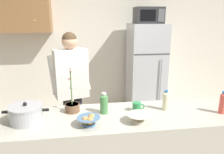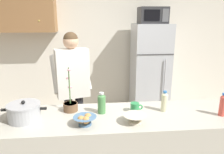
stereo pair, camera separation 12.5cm
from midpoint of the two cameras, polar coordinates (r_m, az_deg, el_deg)
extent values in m
cube|color=silver|center=(4.29, -1.31, 7.93)|extent=(6.00, 0.12, 2.60)
cube|color=olive|center=(4.22, -24.19, 15.26)|extent=(1.47, 0.34, 0.65)
sphere|color=gold|center=(3.93, -17.95, 14.01)|extent=(0.03, 0.03, 0.03)
cube|color=#B7BABF|center=(4.08, 10.81, 1.25)|extent=(0.64, 0.64, 1.76)
cube|color=#333333|center=(3.69, 12.48, 5.84)|extent=(0.63, 0.01, 0.01)
cylinder|color=#B2B2B7|center=(3.83, 14.69, -1.27)|extent=(0.02, 0.02, 0.79)
cube|color=#2D2D30|center=(3.94, 11.67, 15.74)|extent=(0.48, 0.36, 0.28)
cube|color=black|center=(3.74, 11.58, 15.77)|extent=(0.26, 0.01, 0.18)
cube|color=#59595B|center=(3.81, 14.99, 15.55)|extent=(0.11, 0.01, 0.21)
cylinder|color=black|center=(3.18, -7.34, -11.86)|extent=(0.11, 0.11, 0.82)
cylinder|color=black|center=(3.15, -10.04, -12.25)|extent=(0.11, 0.11, 0.82)
cube|color=white|center=(2.90, -9.27, 0.97)|extent=(0.47, 0.31, 0.65)
sphere|color=#D8A884|center=(2.83, -9.65, 9.34)|extent=(0.20, 0.20, 0.20)
sphere|color=#4C3823|center=(2.82, -9.67, 9.84)|extent=(0.19, 0.19, 0.19)
cylinder|color=white|center=(3.07, -5.86, 1.51)|extent=(0.19, 0.39, 0.50)
cylinder|color=white|center=(2.99, -13.78, 0.74)|extent=(0.19, 0.39, 0.50)
cylinder|color=#ADAFB5|center=(2.21, -20.75, -8.88)|extent=(0.30, 0.30, 0.15)
cylinder|color=#ADAFB5|center=(2.18, -20.96, -6.92)|extent=(0.31, 0.31, 0.02)
sphere|color=black|center=(2.17, -21.02, -6.28)|extent=(0.04, 0.04, 0.04)
cube|color=black|center=(2.25, -25.30, -7.92)|extent=(0.06, 0.02, 0.02)
cube|color=black|center=(2.15, -16.19, -8.04)|extent=(0.06, 0.02, 0.02)
cylinder|color=#2D8C4C|center=(2.27, 7.64, -7.98)|extent=(0.09, 0.09, 0.10)
torus|color=#2D8C4C|center=(2.29, 9.04, -7.90)|extent=(0.06, 0.01, 0.06)
cylinder|color=#4C7299|center=(2.02, -5.38, -12.27)|extent=(0.12, 0.12, 0.02)
cone|color=#4C7299|center=(2.00, -5.41, -11.26)|extent=(0.21, 0.21, 0.06)
sphere|color=tan|center=(1.97, -6.38, -11.17)|extent=(0.07, 0.07, 0.07)
sphere|color=tan|center=(2.02, -4.65, -10.52)|extent=(0.07, 0.07, 0.07)
sphere|color=tan|center=(1.96, -5.10, -11.35)|extent=(0.07, 0.07, 0.07)
cylinder|color=beige|center=(2.06, 7.86, -11.71)|extent=(0.12, 0.12, 0.02)
cone|color=beige|center=(2.04, 7.90, -10.71)|extent=(0.22, 0.22, 0.06)
cylinder|color=#4C8C4C|center=(2.21, -1.14, -7.35)|extent=(0.08, 0.08, 0.18)
cone|color=#4C8C4C|center=(2.17, -1.15, -4.79)|extent=(0.08, 0.08, 0.03)
cylinder|color=white|center=(2.16, -1.16, -4.39)|extent=(0.04, 0.04, 0.02)
cylinder|color=beige|center=(2.33, 15.23, -6.65)|extent=(0.07, 0.07, 0.18)
cone|color=beige|center=(2.29, 15.41, -4.22)|extent=(0.07, 0.07, 0.03)
cylinder|color=#3372BF|center=(2.29, 15.44, -3.85)|extent=(0.04, 0.04, 0.02)
cylinder|color=#D84C3F|center=(2.44, 28.59, -6.89)|extent=(0.06, 0.06, 0.20)
cone|color=#D84C3F|center=(2.40, 28.94, -4.40)|extent=(0.06, 0.06, 0.03)
cylinder|color=#3372BF|center=(2.40, 28.99, -3.99)|extent=(0.03, 0.03, 0.02)
cylinder|color=brown|center=(2.30, -9.41, -7.86)|extent=(0.15, 0.15, 0.09)
cylinder|color=#38281E|center=(2.29, -9.45, -6.97)|extent=(0.14, 0.14, 0.01)
cylinder|color=#4C7238|center=(2.22, -9.67, -2.34)|extent=(0.01, 0.02, 0.38)
ellipsoid|color=pink|center=(2.24, -9.56, -2.71)|extent=(0.04, 0.03, 0.02)
ellipsoid|color=pink|center=(2.22, -10.04, -0.34)|extent=(0.04, 0.03, 0.02)
ellipsoid|color=pink|center=(2.16, -9.71, 1.86)|extent=(0.04, 0.03, 0.02)
camera|label=1|loc=(0.06, -88.63, 0.38)|focal=34.43mm
camera|label=2|loc=(0.06, 91.37, -0.38)|focal=34.43mm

